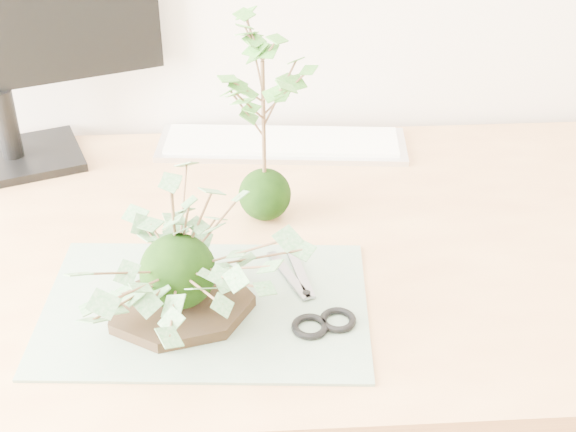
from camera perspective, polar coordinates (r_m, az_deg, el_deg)
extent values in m
cube|color=tan|center=(1.14, -2.92, -2.72)|extent=(1.60, 0.70, 0.04)
cube|color=gray|center=(1.02, -5.88, -6.43)|extent=(0.43, 0.30, 0.00)
cylinder|color=black|center=(1.01, -7.61, -6.38)|extent=(0.23, 0.23, 0.01)
sphere|color=black|center=(0.98, -7.84, -3.92)|extent=(0.09, 0.09, 0.09)
sphere|color=black|center=(1.17, -1.66, 1.55)|extent=(0.08, 0.08, 0.08)
cylinder|color=brown|center=(1.11, -1.75, 6.44)|extent=(0.01, 0.01, 0.19)
cube|color=silver|center=(1.38, -0.44, 5.09)|extent=(0.43, 0.16, 0.01)
cube|color=white|center=(1.37, -0.44, 5.39)|extent=(0.40, 0.14, 0.01)
cube|color=black|center=(1.40, -18.88, 3.84)|extent=(0.25, 0.22, 0.01)
cylinder|color=black|center=(1.37, -19.35, 6.21)|extent=(0.03, 0.03, 0.12)
cube|color=gray|center=(1.06, 0.83, -4.13)|extent=(0.05, 0.11, 0.00)
cube|color=gray|center=(1.06, 1.70, -4.10)|extent=(0.03, 0.11, 0.00)
torus|color=black|center=(0.98, 0.70, -7.77)|extent=(0.06, 0.06, 0.01)
torus|color=black|center=(0.98, 2.84, -7.67)|extent=(0.06, 0.06, 0.01)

